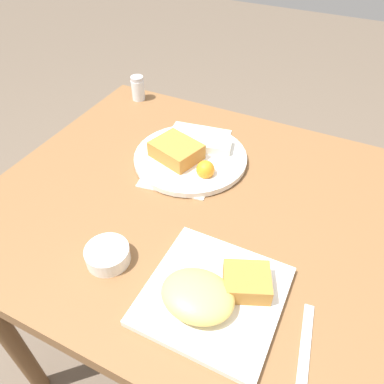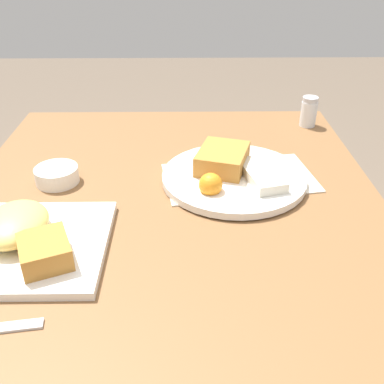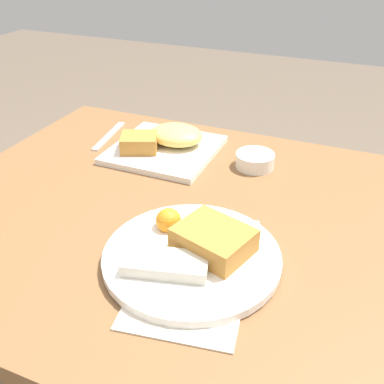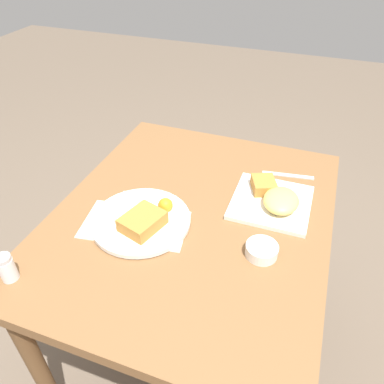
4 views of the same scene
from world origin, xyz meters
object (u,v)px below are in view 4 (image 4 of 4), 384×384
object	(u,v)px
salt_shaker	(7,269)
plate_oval_far	(141,219)
plate_square_near	(274,199)
sauce_ramekin	(262,250)
butter_knife	(288,175)

from	to	relation	value
salt_shaker	plate_oval_far	bearing A→B (deg)	-37.20
plate_square_near	sauce_ramekin	xyz separation A→B (m)	(-0.21, -0.01, -0.00)
salt_shaker	butter_knife	bearing A→B (deg)	-40.82
salt_shaker	butter_knife	size ratio (longest dim) A/B	0.44
plate_oval_far	sauce_ramekin	world-z (taller)	plate_oval_far
sauce_ramekin	butter_knife	distance (m)	0.38
sauce_ramekin	plate_oval_far	bearing A→B (deg)	89.77
salt_shaker	sauce_ramekin	bearing A→B (deg)	-63.16
plate_oval_far	salt_shaker	xyz separation A→B (m)	(-0.29, 0.22, 0.01)
sauce_ramekin	salt_shaker	world-z (taller)	salt_shaker
plate_oval_far	sauce_ramekin	xyz separation A→B (m)	(-0.00, -0.35, -0.00)
plate_oval_far	plate_square_near	bearing A→B (deg)	-57.94
plate_oval_far	salt_shaker	distance (m)	0.36
salt_shaker	plate_square_near	bearing A→B (deg)	-48.12
plate_square_near	salt_shaker	xyz separation A→B (m)	(-0.50, 0.56, 0.01)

